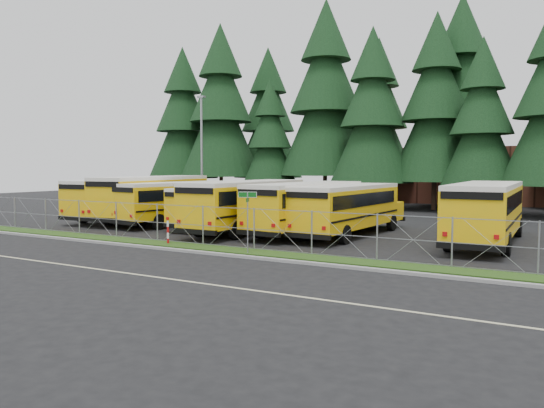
{
  "coord_description": "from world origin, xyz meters",
  "views": [
    {
      "loc": [
        15.05,
        -22.09,
        3.91
      ],
      "look_at": [
        0.11,
        4.0,
        1.81
      ],
      "focal_mm": 35.0,
      "sensor_mm": 36.0,
      "label": 1
    }
  ],
  "objects_px": {
    "bus_4": "(250,206)",
    "bus_east": "(487,214)",
    "bus_3": "(224,207)",
    "bus_6": "(350,210)",
    "bus_5": "(309,208)",
    "street_sign": "(248,209)",
    "bus_1": "(157,199)",
    "bus_0": "(129,200)",
    "light_standard": "(202,149)",
    "bus_2": "(183,203)",
    "striped_bollard": "(168,233)"
  },
  "relations": [
    {
      "from": "bus_4",
      "to": "bus_east",
      "type": "height_order",
      "value": "bus_east"
    },
    {
      "from": "bus_3",
      "to": "bus_4",
      "type": "distance_m",
      "value": 3.27
    },
    {
      "from": "bus_6",
      "to": "bus_5",
      "type": "bearing_deg",
      "value": -170.66
    },
    {
      "from": "street_sign",
      "to": "bus_1",
      "type": "bearing_deg",
      "value": 146.42
    },
    {
      "from": "bus_3",
      "to": "bus_east",
      "type": "distance_m",
      "value": 16.09
    },
    {
      "from": "bus_0",
      "to": "light_standard",
      "type": "distance_m",
      "value": 9.85
    },
    {
      "from": "bus_0",
      "to": "bus_1",
      "type": "distance_m",
      "value": 2.4
    },
    {
      "from": "bus_2",
      "to": "bus_6",
      "type": "xyz_separation_m",
      "value": [
        12.17,
        -0.12,
        0.01
      ]
    },
    {
      "from": "bus_3",
      "to": "street_sign",
      "type": "xyz_separation_m",
      "value": [
        7.2,
        -8.43,
        0.71
      ]
    },
    {
      "from": "bus_3",
      "to": "bus_east",
      "type": "relative_size",
      "value": 0.85
    },
    {
      "from": "bus_1",
      "to": "striped_bollard",
      "type": "distance_m",
      "value": 11.94
    },
    {
      "from": "bus_1",
      "to": "bus_2",
      "type": "bearing_deg",
      "value": -18.27
    },
    {
      "from": "bus_1",
      "to": "bus_east",
      "type": "relative_size",
      "value": 1.04
    },
    {
      "from": "bus_0",
      "to": "bus_east",
      "type": "height_order",
      "value": "bus_east"
    },
    {
      "from": "bus_3",
      "to": "light_standard",
      "type": "distance_m",
      "value": 13.4
    },
    {
      "from": "bus_2",
      "to": "bus_3",
      "type": "distance_m",
      "value": 3.29
    },
    {
      "from": "bus_east",
      "to": "striped_bollard",
      "type": "distance_m",
      "value": 16.16
    },
    {
      "from": "bus_3",
      "to": "bus_6",
      "type": "distance_m",
      "value": 8.88
    },
    {
      "from": "bus_6",
      "to": "bus_east",
      "type": "distance_m",
      "value": 7.22
    },
    {
      "from": "bus_0",
      "to": "bus_2",
      "type": "distance_m",
      "value": 5.36
    },
    {
      "from": "bus_3",
      "to": "bus_5",
      "type": "xyz_separation_m",
      "value": [
        6.43,
        -0.5,
        0.18
      ]
    },
    {
      "from": "bus_1",
      "to": "street_sign",
      "type": "distance_m",
      "value": 16.16
    },
    {
      "from": "bus_0",
      "to": "bus_2",
      "type": "relative_size",
      "value": 1.04
    },
    {
      "from": "bus_1",
      "to": "bus_3",
      "type": "bearing_deg",
      "value": -11.31
    },
    {
      "from": "bus_6",
      "to": "bus_1",
      "type": "bearing_deg",
      "value": -179.87
    },
    {
      "from": "bus_2",
      "to": "bus_east",
      "type": "relative_size",
      "value": 0.93
    },
    {
      "from": "striped_bollard",
      "to": "light_standard",
      "type": "relative_size",
      "value": 0.12
    },
    {
      "from": "bus_4",
      "to": "light_standard",
      "type": "height_order",
      "value": "light_standard"
    },
    {
      "from": "bus_3",
      "to": "street_sign",
      "type": "relative_size",
      "value": 3.6
    },
    {
      "from": "bus_6",
      "to": "bus_east",
      "type": "relative_size",
      "value": 0.93
    },
    {
      "from": "bus_5",
      "to": "bus_6",
      "type": "bearing_deg",
      "value": 10.34
    },
    {
      "from": "bus_3",
      "to": "bus_6",
      "type": "xyz_separation_m",
      "value": [
        8.88,
        -0.22,
        0.13
      ]
    },
    {
      "from": "bus_5",
      "to": "light_standard",
      "type": "xyz_separation_m",
      "value": [
        -15.23,
        9.71,
        4.0
      ]
    },
    {
      "from": "bus_3",
      "to": "bus_4",
      "type": "relative_size",
      "value": 0.86
    },
    {
      "from": "bus_1",
      "to": "striped_bollard",
      "type": "relative_size",
      "value": 10.33
    },
    {
      "from": "bus_4",
      "to": "street_sign",
      "type": "height_order",
      "value": "bus_4"
    },
    {
      "from": "bus_0",
      "to": "bus_2",
      "type": "xyz_separation_m",
      "value": [
        5.36,
        -0.32,
        -0.05
      ]
    },
    {
      "from": "bus_5",
      "to": "street_sign",
      "type": "bearing_deg",
      "value": -80.56
    },
    {
      "from": "bus_6",
      "to": "striped_bollard",
      "type": "xyz_separation_m",
      "value": [
        -6.77,
        -7.72,
        -0.85
      ]
    },
    {
      "from": "bus_2",
      "to": "bus_5",
      "type": "distance_m",
      "value": 9.72
    },
    {
      "from": "bus_4",
      "to": "bus_1",
      "type": "bearing_deg",
      "value": 167.99
    },
    {
      "from": "bus_1",
      "to": "bus_3",
      "type": "distance_m",
      "value": 6.29
    },
    {
      "from": "bus_1",
      "to": "striped_bollard",
      "type": "height_order",
      "value": "bus_1"
    },
    {
      "from": "light_standard",
      "to": "bus_0",
      "type": "bearing_deg",
      "value": -89.02
    },
    {
      "from": "street_sign",
      "to": "light_standard",
      "type": "xyz_separation_m",
      "value": [
        -16.0,
        17.64,
        3.47
      ]
    },
    {
      "from": "bus_3",
      "to": "light_standard",
      "type": "height_order",
      "value": "light_standard"
    },
    {
      "from": "bus_2",
      "to": "bus_3",
      "type": "height_order",
      "value": "bus_2"
    },
    {
      "from": "striped_bollard",
      "to": "bus_5",
      "type": "bearing_deg",
      "value": 59.86
    },
    {
      "from": "bus_5",
      "to": "bus_0",
      "type": "bearing_deg",
      "value": -178.81
    },
    {
      "from": "street_sign",
      "to": "striped_bollard",
      "type": "height_order",
      "value": "street_sign"
    }
  ]
}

